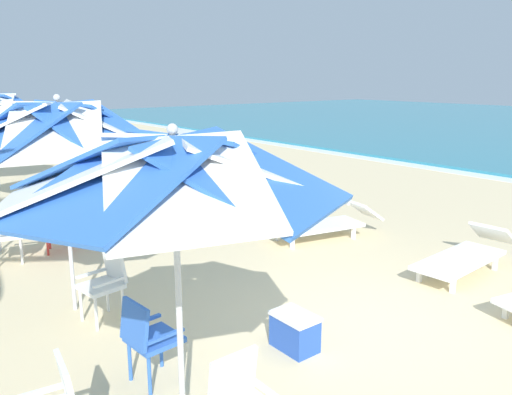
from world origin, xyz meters
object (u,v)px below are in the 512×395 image
(sun_lounger_1, at_px, (466,255))
(cooler_box, at_px, (295,331))
(sun_lounger_2, at_px, (326,223))
(beach_umbrella_1, at_px, (59,128))
(plastic_chair_5, at_px, (58,224))
(beach_umbrella_0, at_px, (174,170))
(plastic_chair_0, at_px, (148,336))
(plastic_chair_3, at_px, (106,280))
(plastic_chair_4, at_px, (12,232))

(sun_lounger_1, xyz_separation_m, cooler_box, (0.04, -3.50, -0.08))
(sun_lounger_2, bearing_deg, cooler_box, -50.82)
(sun_lounger_2, bearing_deg, beach_umbrella_1, -88.92)
(plastic_chair_5, bearing_deg, beach_umbrella_0, -7.60)
(plastic_chair_0, xyz_separation_m, plastic_chair_5, (-4.35, 0.56, 0.00))
(plastic_chair_5, bearing_deg, plastic_chair_0, -7.36)
(plastic_chair_3, xyz_separation_m, plastic_chair_4, (-2.81, -0.37, 0.00))
(plastic_chair_0, height_order, plastic_chair_3, same)
(sun_lounger_2, xyz_separation_m, cooler_box, (2.51, -3.07, -0.08))
(plastic_chair_4, distance_m, cooler_box, 5.03)
(plastic_chair_5, height_order, sun_lounger_2, plastic_chair_5)
(plastic_chair_5, bearing_deg, beach_umbrella_1, -13.69)
(plastic_chair_0, bearing_deg, cooler_box, 75.79)
(beach_umbrella_1, height_order, plastic_chair_5, beach_umbrella_1)
(plastic_chair_3, relative_size, plastic_chair_5, 1.00)
(beach_umbrella_1, bearing_deg, plastic_chair_0, 0.07)
(beach_umbrella_0, height_order, cooler_box, beach_umbrella_0)
(beach_umbrella_0, distance_m, sun_lounger_2, 5.91)
(plastic_chair_5, relative_size, sun_lounger_2, 0.39)
(sun_lounger_1, relative_size, sun_lounger_2, 0.98)
(plastic_chair_3, distance_m, sun_lounger_2, 4.41)
(beach_umbrella_0, xyz_separation_m, plastic_chair_4, (-5.20, -0.01, -1.72))
(plastic_chair_0, bearing_deg, plastic_chair_4, -178.08)
(plastic_chair_3, height_order, sun_lounger_2, plastic_chair_3)
(plastic_chair_5, relative_size, sun_lounger_1, 0.40)
(plastic_chair_3, height_order, sun_lounger_1, plastic_chair_3)
(beach_umbrella_0, xyz_separation_m, plastic_chair_3, (-2.39, 0.36, -1.72))
(plastic_chair_3, xyz_separation_m, sun_lounger_1, (1.89, 4.80, -0.22))
(plastic_chair_3, relative_size, plastic_chair_4, 1.00)
(plastic_chair_0, distance_m, plastic_chair_5, 4.38)
(beach_umbrella_1, bearing_deg, plastic_chair_4, -176.45)
(plastic_chair_0, distance_m, plastic_chair_4, 4.35)
(beach_umbrella_1, bearing_deg, cooler_box, 32.19)
(plastic_chair_0, relative_size, plastic_chair_5, 1.00)
(plastic_chair_0, bearing_deg, plastic_chair_3, 171.72)
(sun_lounger_1, bearing_deg, plastic_chair_0, -93.97)
(plastic_chair_4, xyz_separation_m, plastic_chair_5, (0.00, 0.71, 0.00))
(plastic_chair_0, distance_m, beach_umbrella_1, 2.71)
(beach_umbrella_0, height_order, plastic_chair_0, beach_umbrella_0)
(beach_umbrella_1, height_order, sun_lounger_1, beach_umbrella_1)
(beach_umbrella_1, distance_m, cooler_box, 3.54)
(beach_umbrella_0, relative_size, plastic_chair_4, 2.95)
(beach_umbrella_0, bearing_deg, sun_lounger_2, 122.12)
(beach_umbrella_1, xyz_separation_m, plastic_chair_5, (-2.31, 0.56, -1.79))
(beach_umbrella_1, xyz_separation_m, plastic_chair_3, (0.49, 0.23, -1.79))
(sun_lounger_2, relative_size, cooler_box, 4.46)
(plastic_chair_0, xyz_separation_m, beach_umbrella_1, (-2.03, -0.00, 1.79))
(plastic_chair_0, height_order, cooler_box, plastic_chair_0)
(beach_umbrella_1, distance_m, plastic_chair_3, 1.87)
(beach_umbrella_0, relative_size, sun_lounger_2, 1.15)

